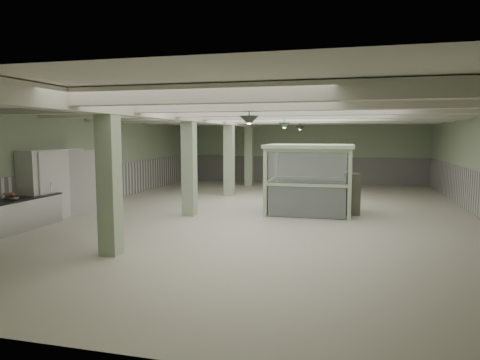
# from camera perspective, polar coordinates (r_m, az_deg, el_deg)

# --- Properties ---
(floor) EXTENTS (20.00, 20.00, 0.00)m
(floor) POSITION_cam_1_polar(r_m,az_deg,el_deg) (15.04, 3.63, -4.45)
(floor) COLOR beige
(floor) RESTS_ON ground
(ceiling) EXTENTS (14.00, 20.00, 0.02)m
(ceiling) POSITION_cam_1_polar(r_m,az_deg,el_deg) (14.82, 3.72, 9.37)
(ceiling) COLOR white
(ceiling) RESTS_ON wall_back
(wall_back) EXTENTS (14.00, 0.02, 3.60)m
(wall_back) POSITION_cam_1_polar(r_m,az_deg,el_deg) (24.71, 7.94, 3.79)
(wall_back) COLOR #99AA88
(wall_back) RESTS_ON floor
(wall_front) EXTENTS (14.00, 0.02, 3.60)m
(wall_front) POSITION_cam_1_polar(r_m,az_deg,el_deg) (5.37, -16.33, -4.12)
(wall_front) COLOR #99AA88
(wall_front) RESTS_ON floor
(wall_left) EXTENTS (0.02, 20.00, 3.60)m
(wall_left) POSITION_cam_1_polar(r_m,az_deg,el_deg) (17.51, -19.49, 2.63)
(wall_left) COLOR #99AA88
(wall_left) RESTS_ON floor
(wainscot_left) EXTENTS (0.05, 19.90, 1.50)m
(wainscot_left) POSITION_cam_1_polar(r_m,az_deg,el_deg) (17.58, -19.30, -0.79)
(wainscot_left) COLOR silver
(wainscot_left) RESTS_ON floor
(wainscot_back) EXTENTS (13.90, 0.05, 1.50)m
(wainscot_back) POSITION_cam_1_polar(r_m,az_deg,el_deg) (24.75, 7.90, 1.36)
(wainscot_back) COLOR silver
(wainscot_back) RESTS_ON floor
(girder) EXTENTS (0.45, 19.90, 0.40)m
(girder) POSITION_cam_1_polar(r_m,az_deg,el_deg) (15.46, -5.53, 8.40)
(girder) COLOR beige
(girder) RESTS_ON ceiling
(beam_a) EXTENTS (13.90, 0.35, 0.32)m
(beam_a) POSITION_cam_1_polar(r_m,az_deg,el_deg) (7.58, -6.89, 11.25)
(beam_a) COLOR beige
(beam_a) RESTS_ON ceiling
(beam_b) EXTENTS (13.90, 0.35, 0.32)m
(beam_b) POSITION_cam_1_polar(r_m,az_deg,el_deg) (9.95, -1.63, 10.02)
(beam_b) COLOR beige
(beam_b) RESTS_ON ceiling
(beam_c) EXTENTS (13.90, 0.35, 0.32)m
(beam_c) POSITION_cam_1_polar(r_m,az_deg,el_deg) (12.36, 1.58, 9.23)
(beam_c) COLOR beige
(beam_c) RESTS_ON ceiling
(beam_d) EXTENTS (13.90, 0.35, 0.32)m
(beam_d) POSITION_cam_1_polar(r_m,az_deg,el_deg) (14.81, 3.72, 8.68)
(beam_d) COLOR beige
(beam_d) RESTS_ON ceiling
(beam_e) EXTENTS (13.90, 0.35, 0.32)m
(beam_e) POSITION_cam_1_polar(r_m,az_deg,el_deg) (17.27, 5.25, 8.28)
(beam_e) COLOR beige
(beam_e) RESTS_ON ceiling
(beam_f) EXTENTS (13.90, 0.35, 0.32)m
(beam_f) POSITION_cam_1_polar(r_m,az_deg,el_deg) (19.74, 6.39, 7.98)
(beam_f) COLOR beige
(beam_f) RESTS_ON ceiling
(beam_g) EXTENTS (13.90, 0.35, 0.32)m
(beam_g) POSITION_cam_1_polar(r_m,az_deg,el_deg) (22.22, 7.28, 7.74)
(beam_g) COLOR beige
(beam_g) RESTS_ON ceiling
(column_a) EXTENTS (0.42, 0.42, 3.60)m
(column_a) POSITION_cam_1_polar(r_m,az_deg,el_deg) (10.05, -17.06, 0.47)
(column_a) COLOR #A0B693
(column_a) RESTS_ON floor
(column_b) EXTENTS (0.42, 0.42, 3.60)m
(column_b) POSITION_cam_1_polar(r_m,az_deg,el_deg) (14.54, -6.80, 2.31)
(column_b) COLOR #A0B693
(column_b) RESTS_ON floor
(column_c) EXTENTS (0.42, 0.42, 3.60)m
(column_c) POSITION_cam_1_polar(r_m,az_deg,el_deg) (19.28, -1.46, 3.25)
(column_c) COLOR #A0B693
(column_c) RESTS_ON floor
(column_d) EXTENTS (0.42, 0.42, 3.60)m
(column_d) POSITION_cam_1_polar(r_m,az_deg,el_deg) (23.16, 1.22, 3.70)
(column_d) COLOR #A0B693
(column_d) RESTS_ON floor
(pendant_front) EXTENTS (0.44, 0.44, 0.22)m
(pendant_front) POSITION_cam_1_polar(r_m,az_deg,el_deg) (9.80, 1.22, 7.91)
(pendant_front) COLOR #2B392B
(pendant_front) RESTS_ON ceiling
(pendant_mid) EXTENTS (0.44, 0.44, 0.22)m
(pendant_mid) POSITION_cam_1_polar(r_m,az_deg,el_deg) (15.21, 5.92, 7.19)
(pendant_mid) COLOR #2B392B
(pendant_mid) RESTS_ON ceiling
(pendant_back) EXTENTS (0.44, 0.44, 0.22)m
(pendant_back) POSITION_cam_1_polar(r_m,az_deg,el_deg) (20.17, 7.99, 6.86)
(pendant_back) COLOR #2B392B
(pendant_back) RESTS_ON ceiling
(veg_colander) EXTENTS (0.45, 0.45, 0.19)m
(veg_colander) POSITION_cam_1_polar(r_m,az_deg,el_deg) (13.78, -28.14, -1.92)
(veg_colander) COLOR #38383C
(veg_colander) RESTS_ON prep_counter
(orange_bowl) EXTENTS (0.31, 0.31, 0.09)m
(orange_bowl) POSITION_cam_1_polar(r_m,az_deg,el_deg) (14.57, -25.51, -1.60)
(orange_bowl) COLOR #B2B2B7
(orange_bowl) RESTS_ON prep_counter
(walkin_cooler) EXTENTS (1.15, 2.55, 2.34)m
(walkin_cooler) POSITION_cam_1_polar(r_m,az_deg,el_deg) (15.26, -23.58, -0.35)
(walkin_cooler) COLOR silver
(walkin_cooler) RESTS_ON floor
(guard_booth) EXTENTS (3.01, 2.56, 2.40)m
(guard_booth) POSITION_cam_1_polar(r_m,az_deg,el_deg) (15.18, 9.25, 1.87)
(guard_booth) COLOR #AAC29B
(guard_booth) RESTS_ON floor
(filing_cabinet) EXTENTS (0.55, 0.72, 1.42)m
(filing_cabinet) POSITION_cam_1_polar(r_m,az_deg,el_deg) (15.22, 14.72, -1.80)
(filing_cabinet) COLOR #5C5C4D
(filing_cabinet) RESTS_ON floor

